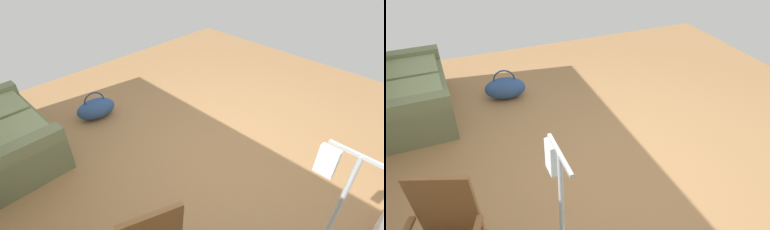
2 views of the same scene
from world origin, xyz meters
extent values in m
plane|color=#9E7247|center=(0.00, 0.00, 0.00)|extent=(7.13, 7.13, 0.00)
cube|color=#737D57|center=(1.94, 1.87, 0.23)|extent=(1.62, 0.89, 0.45)
cube|color=gray|center=(1.58, 1.82, 0.49)|extent=(0.69, 0.66, 0.10)
cube|color=#737D57|center=(1.23, 1.85, 0.30)|extent=(0.20, 0.85, 0.60)
ellipsoid|color=#2D4C84|center=(1.92, 0.70, 0.15)|extent=(0.41, 0.60, 0.30)
torus|color=navy|center=(1.92, 0.70, 0.28)|extent=(0.07, 0.30, 0.30)
cube|color=#B2B5BA|center=(-1.48, 1.04, 1.68)|extent=(0.28, 0.02, 0.02)
cube|color=white|center=(-1.36, 1.04, 1.57)|extent=(0.09, 0.04, 0.16)
camera|label=1|loc=(-1.60, 2.17, 2.51)|focal=26.66mm
camera|label=2|loc=(-2.55, 1.38, 2.62)|focal=33.80mm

